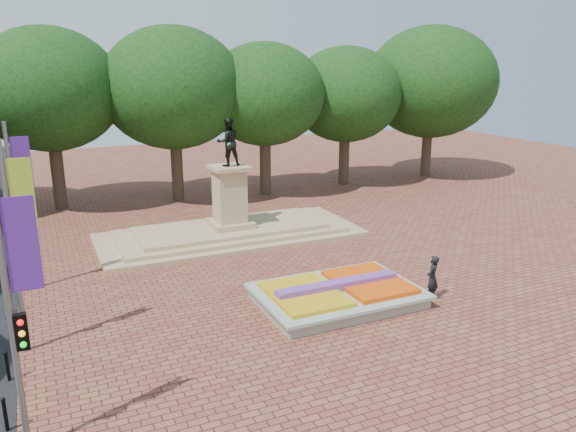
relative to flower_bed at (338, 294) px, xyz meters
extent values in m
plane|color=brown|center=(-1.03, 2.00, -0.38)|extent=(90.00, 90.00, 0.00)
cube|color=gray|center=(-0.03, 0.00, -0.15)|extent=(6.00, 4.00, 0.45)
cube|color=#9FAC9C|center=(-0.03, 0.00, 0.12)|extent=(6.30, 4.30, 0.12)
cube|color=#EF510D|center=(1.42, 0.00, 0.25)|extent=(2.60, 3.40, 0.22)
cube|color=gold|center=(-1.48, 0.00, 0.24)|extent=(2.60, 3.40, 0.18)
cube|color=#693594|center=(-0.03, 0.00, 0.34)|extent=(5.20, 0.55, 0.38)
cube|color=tan|center=(-1.03, 10.00, -0.28)|extent=(14.00, 6.00, 0.20)
cube|color=tan|center=(-1.03, 10.00, -0.08)|extent=(12.00, 5.00, 0.20)
cube|color=tan|center=(-1.03, 10.00, 0.12)|extent=(10.00, 4.00, 0.20)
cube|color=tan|center=(-1.03, 10.00, 0.37)|extent=(2.20, 2.20, 0.30)
cube|color=tan|center=(-1.03, 10.00, 1.92)|extent=(1.50, 1.50, 2.80)
cube|color=tan|center=(-1.03, 10.00, 3.42)|extent=(1.90, 1.90, 0.20)
imported|color=black|center=(-1.03, 10.00, 4.77)|extent=(1.22, 0.95, 2.50)
cylinder|color=#392A1F|center=(-9.03, 20.00, 1.62)|extent=(0.80, 0.80, 4.00)
ellipsoid|color=black|center=(-9.03, 20.00, 6.32)|extent=(8.80, 8.80, 7.48)
cylinder|color=#392A1F|center=(-2.03, 20.00, 1.62)|extent=(0.80, 0.80, 4.00)
ellipsoid|color=black|center=(-2.03, 20.00, 6.32)|extent=(8.80, 8.80, 7.48)
cylinder|color=#392A1F|center=(4.97, 20.00, 1.62)|extent=(0.80, 0.80, 4.00)
ellipsoid|color=black|center=(4.97, 20.00, 6.32)|extent=(8.80, 8.80, 7.48)
cylinder|color=#392A1F|center=(11.97, 20.00, 1.62)|extent=(0.80, 0.80, 4.00)
ellipsoid|color=black|center=(11.97, 20.00, 6.32)|extent=(8.80, 8.80, 7.48)
cylinder|color=#392A1F|center=(18.97, 20.00, 1.62)|extent=(0.80, 0.80, 4.00)
ellipsoid|color=black|center=(18.97, 20.00, 6.32)|extent=(8.80, 8.80, 7.48)
cylinder|color=slate|center=(-11.23, -4.50, 3.12)|extent=(0.16, 0.16, 7.00)
cube|color=#502087|center=(-10.78, -4.50, 4.92)|extent=(0.70, 0.04, 2.20)
cylinder|color=slate|center=(-11.23, 1.00, 3.12)|extent=(0.16, 0.16, 7.00)
cube|color=#A4C026|center=(-10.78, 1.00, 4.92)|extent=(0.70, 0.04, 2.20)
cylinder|color=slate|center=(-11.23, 6.50, 3.12)|extent=(0.16, 0.16, 7.00)
cube|color=#502087|center=(-10.78, 6.50, 4.92)|extent=(0.70, 0.04, 2.20)
cube|color=black|center=(-11.03, -4.50, 2.82)|extent=(0.28, 0.18, 0.90)
cube|color=black|center=(-11.03, 1.00, 2.82)|extent=(0.28, 0.18, 0.90)
cylinder|color=black|center=(-11.73, -3.40, 0.07)|extent=(0.10, 0.10, 0.90)
sphere|color=black|center=(-11.73, -3.40, 0.54)|extent=(0.12, 0.12, 0.12)
cylinder|color=black|center=(-11.73, -0.80, 0.07)|extent=(0.10, 0.10, 0.90)
sphere|color=black|center=(-11.73, -0.80, 0.54)|extent=(0.12, 0.12, 0.12)
cylinder|color=black|center=(-11.73, 1.80, 0.07)|extent=(0.10, 0.10, 0.90)
sphere|color=black|center=(-11.73, 1.80, 0.54)|extent=(0.12, 0.12, 0.12)
cylinder|color=black|center=(-11.73, 4.40, 0.07)|extent=(0.10, 0.10, 0.90)
sphere|color=black|center=(-11.73, 4.40, 0.54)|extent=(0.12, 0.12, 0.12)
cylinder|color=black|center=(-11.73, 7.00, 0.07)|extent=(0.10, 0.10, 0.90)
sphere|color=black|center=(-11.73, 7.00, 0.54)|extent=(0.12, 0.12, 0.12)
imported|color=black|center=(3.59, -1.24, 0.53)|extent=(0.79, 0.73, 1.82)
camera|label=1|loc=(-10.33, -17.79, 8.89)|focal=35.00mm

